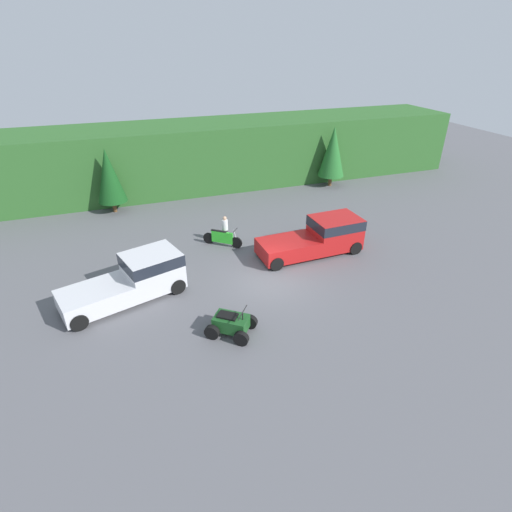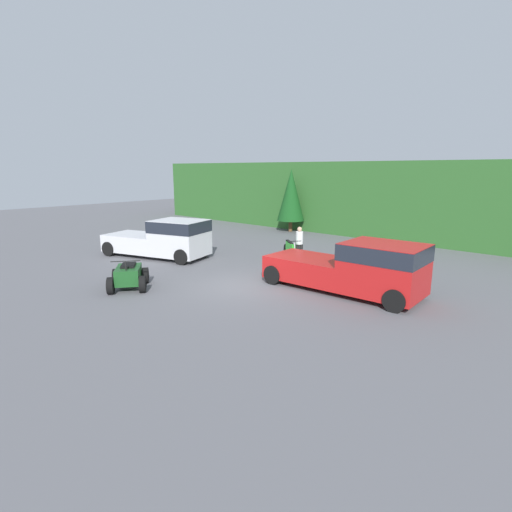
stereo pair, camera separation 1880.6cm
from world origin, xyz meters
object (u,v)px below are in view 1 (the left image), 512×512
pickup_truck_red (320,236)px  dirt_bike (222,238)px  rider_person (225,228)px  quad_atv (231,324)px  pickup_truck_second (135,277)px

pickup_truck_red → dirt_bike: pickup_truck_red is taller
dirt_bike → rider_person: (0.28, 0.35, 0.43)m
quad_atv → rider_person: 8.45m
quad_atv → dirt_bike: bearing=114.7°
pickup_truck_second → dirt_bike: size_ratio=2.98×
pickup_truck_red → pickup_truck_second: size_ratio=1.00×
pickup_truck_red → quad_atv: 8.61m
dirt_bike → quad_atv: (-1.75, -7.84, -0.01)m
pickup_truck_second → pickup_truck_red: bearing=-11.2°
quad_atv → pickup_truck_red: bearing=74.9°
pickup_truck_second → dirt_bike: 6.42m
dirt_bike → quad_atv: 8.03m
pickup_truck_red → dirt_bike: (-5.06, 2.60, -0.54)m
pickup_truck_second → rider_person: bearing=19.0°
pickup_truck_red → dirt_bike: size_ratio=2.99×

